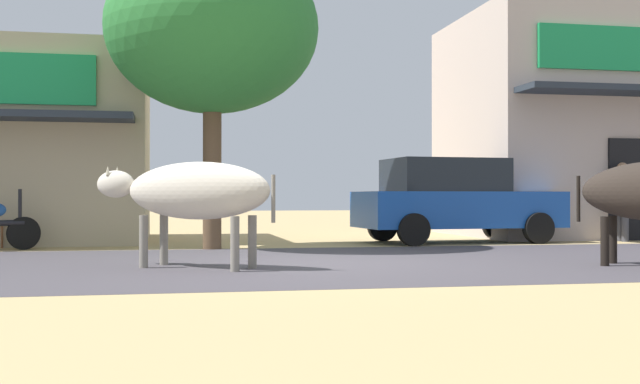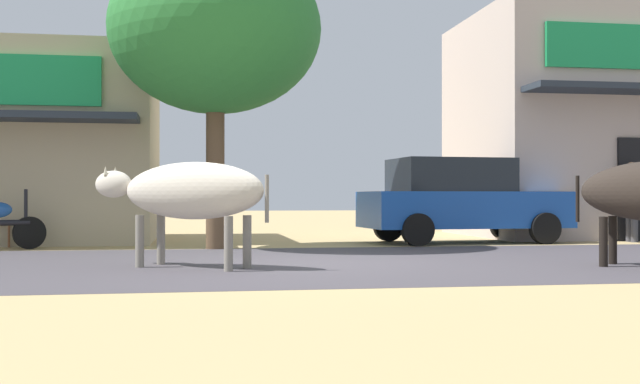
{
  "view_description": "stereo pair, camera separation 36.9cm",
  "coord_description": "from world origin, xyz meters",
  "px_view_note": "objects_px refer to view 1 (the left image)",
  "views": [
    {
      "loc": [
        -1.96,
        -10.46,
        0.9
      ],
      "look_at": [
        0.36,
        1.33,
        0.97
      ],
      "focal_mm": 43.93,
      "sensor_mm": 36.0,
      "label": 1
    },
    {
      "loc": [
        -1.6,
        -10.53,
        0.9
      ],
      "look_at": [
        0.36,
        1.33,
        0.97
      ],
      "focal_mm": 43.93,
      "sensor_mm": 36.0,
      "label": 2
    }
  ],
  "objects_px": {
    "pedestrian_by_shop": "(623,195)",
    "roadside_tree": "(212,29)",
    "parked_hatchback_car": "(454,200)",
    "cow_near_brown": "(193,192)"
  },
  "relations": [
    {
      "from": "pedestrian_by_shop",
      "to": "roadside_tree",
      "type": "bearing_deg",
      "value": -175.15
    },
    {
      "from": "roadside_tree",
      "to": "parked_hatchback_car",
      "type": "bearing_deg",
      "value": 11.97
    },
    {
      "from": "roadside_tree",
      "to": "parked_hatchback_car",
      "type": "relative_size",
      "value": 1.3
    },
    {
      "from": "parked_hatchback_car",
      "to": "pedestrian_by_shop",
      "type": "distance_m",
      "value": 3.48
    },
    {
      "from": "parked_hatchback_car",
      "to": "cow_near_brown",
      "type": "xyz_separation_m",
      "value": [
        -5.22,
        -4.6,
        0.12
      ]
    },
    {
      "from": "parked_hatchback_car",
      "to": "roadside_tree",
      "type": "bearing_deg",
      "value": -168.03
    },
    {
      "from": "pedestrian_by_shop",
      "to": "cow_near_brown",
      "type": "bearing_deg",
      "value": -153.75
    },
    {
      "from": "parked_hatchback_car",
      "to": "pedestrian_by_shop",
      "type": "xyz_separation_m",
      "value": [
        3.47,
        -0.31,
        0.09
      ]
    },
    {
      "from": "cow_near_brown",
      "to": "pedestrian_by_shop",
      "type": "height_order",
      "value": "pedestrian_by_shop"
    },
    {
      "from": "roadside_tree",
      "to": "cow_near_brown",
      "type": "height_order",
      "value": "roadside_tree"
    }
  ]
}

